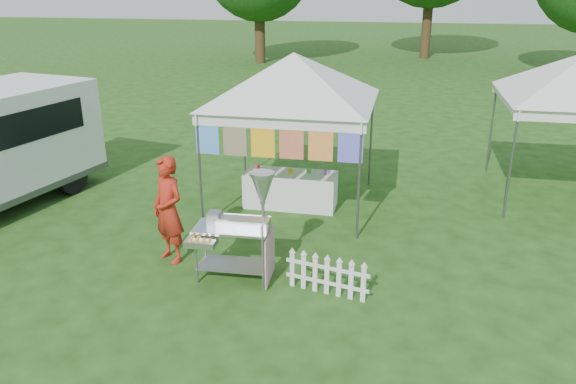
# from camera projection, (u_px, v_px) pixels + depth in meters

# --- Properties ---
(ground) EXTENTS (120.00, 120.00, 0.00)m
(ground) POSITION_uv_depth(u_px,v_px,m) (246.00, 289.00, 8.22)
(ground) COLOR #1F4313
(ground) RESTS_ON ground
(canopy_main) EXTENTS (4.24, 4.24, 3.45)m
(canopy_main) POSITION_uv_depth(u_px,v_px,m) (294.00, 53.00, 10.37)
(canopy_main) COLOR #59595E
(canopy_main) RESTS_ON ground
(donut_cart) EXTENTS (1.22, 0.89, 1.70)m
(donut_cart) POSITION_uv_depth(u_px,v_px,m) (243.00, 218.00, 8.14)
(donut_cart) COLOR gray
(donut_cart) RESTS_ON ground
(vendor) EXTENTS (0.76, 0.69, 1.74)m
(vendor) POSITION_uv_depth(u_px,v_px,m) (168.00, 210.00, 8.79)
(vendor) COLOR #B12515
(vendor) RESTS_ON ground
(picket_fence) EXTENTS (1.24, 0.29, 0.56)m
(picket_fence) POSITION_uv_depth(u_px,v_px,m) (327.00, 276.00, 7.99)
(picket_fence) COLOR white
(picket_fence) RESTS_ON ground
(display_table) EXTENTS (1.80, 0.70, 0.70)m
(display_table) POSITION_uv_depth(u_px,v_px,m) (291.00, 190.00, 11.15)
(display_table) COLOR white
(display_table) RESTS_ON ground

